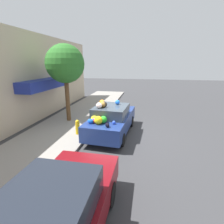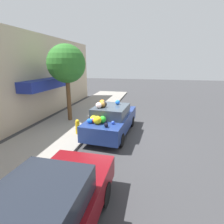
# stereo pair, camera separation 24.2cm
# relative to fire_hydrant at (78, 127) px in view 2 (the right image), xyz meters

# --- Properties ---
(ground_plane) EXTENTS (60.00, 60.00, 0.00)m
(ground_plane) POSITION_rel_fire_hydrant_xyz_m (0.66, -1.63, -0.46)
(ground_plane) COLOR #38383A
(sidewalk_curb) EXTENTS (24.00, 3.20, 0.12)m
(sidewalk_curb) POSITION_rel_fire_hydrant_xyz_m (0.66, 1.07, -0.40)
(sidewalk_curb) COLOR gray
(sidewalk_curb) RESTS_ON ground
(building_facade) EXTENTS (18.00, 1.20, 5.01)m
(building_facade) POSITION_rel_fire_hydrant_xyz_m (0.76, 3.28, 2.02)
(building_facade) COLOR #C6B293
(building_facade) RESTS_ON ground
(street_tree) EXTENTS (2.08, 2.08, 4.24)m
(street_tree) POSITION_rel_fire_hydrant_xyz_m (1.85, 1.30, 2.83)
(street_tree) COLOR brown
(street_tree) RESTS_ON sidewalk_curb
(fire_hydrant) EXTENTS (0.20, 0.20, 0.70)m
(fire_hydrant) POSITION_rel_fire_hydrant_xyz_m (0.00, 0.00, 0.00)
(fire_hydrant) COLOR gold
(fire_hydrant) RESTS_ON sidewalk_curb
(art_car) EXTENTS (4.06, 1.91, 1.69)m
(art_car) POSITION_rel_fire_hydrant_xyz_m (0.61, -1.51, 0.29)
(art_car) COLOR navy
(art_car) RESTS_ON ground
(parked_car_plain) EXTENTS (4.21, 1.69, 1.43)m
(parked_car_plain) POSITION_rel_fire_hydrant_xyz_m (-5.11, -1.60, 0.26)
(parked_car_plain) COLOR maroon
(parked_car_plain) RESTS_ON ground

